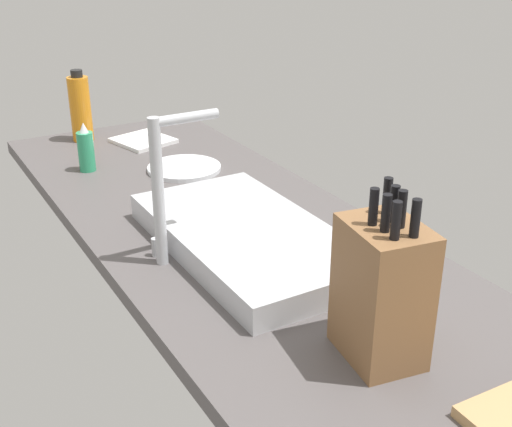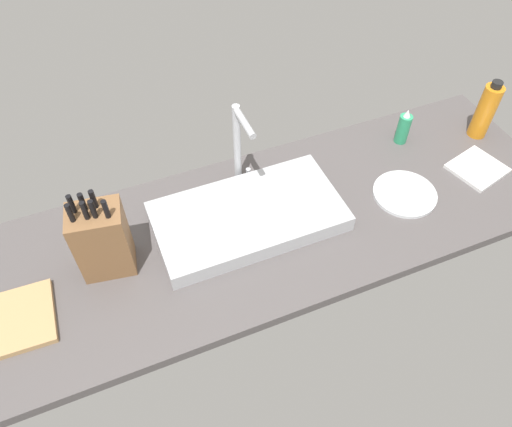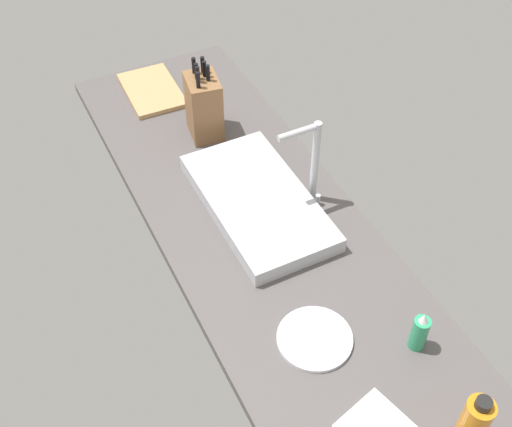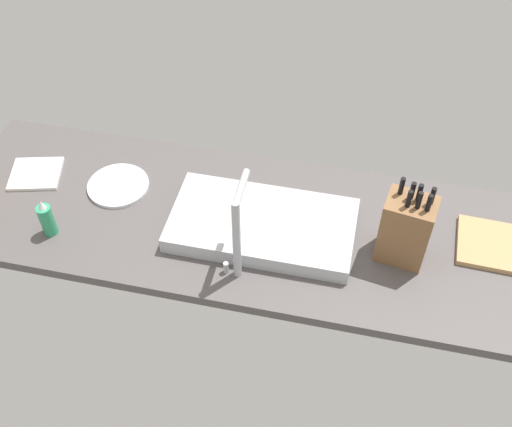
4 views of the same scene
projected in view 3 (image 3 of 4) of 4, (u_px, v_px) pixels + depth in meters
countertop_slab at (257, 224)px, 204.52cm from camera, size 195.06×62.07×3.50cm
sink_basin at (258, 202)px, 204.93cm from camera, size 56.45×30.02×5.45cm
faucet at (312, 158)px, 196.90cm from camera, size 5.50×14.35×30.29cm
knife_block at (204, 106)px, 224.73cm from camera, size 15.58×12.79×28.40cm
cutting_board at (152, 90)px, 249.52cm from camera, size 30.34×20.36×1.80cm
soap_bottle at (420, 332)px, 167.40cm from camera, size 4.45×4.45×13.68cm
water_bottle at (472, 427)px, 144.91cm from camera, size 6.47×6.47×22.08cm
dinner_plate at (315, 339)px, 172.31cm from camera, size 20.30×20.30×1.20cm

